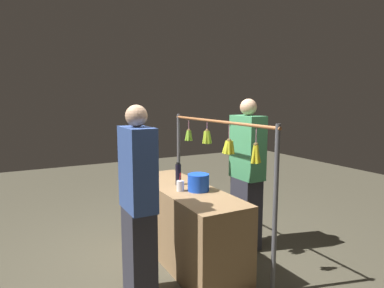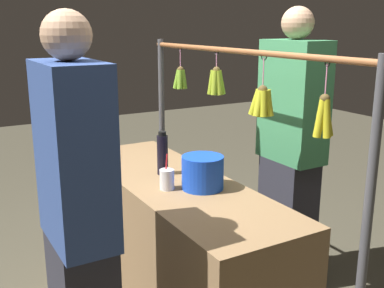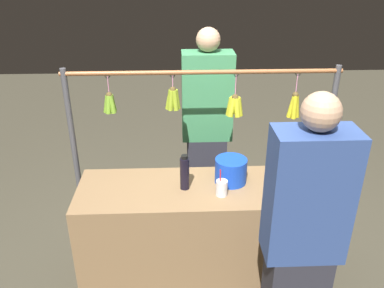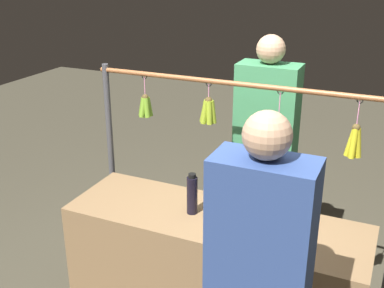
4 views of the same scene
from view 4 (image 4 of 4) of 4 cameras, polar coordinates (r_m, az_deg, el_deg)
The scene contains 6 objects.
market_counter at distance 3.10m, azimuth 2.59°, elevation -15.27°, with size 1.80×0.58×0.82m, color olive.
display_rack at distance 3.09m, azimuth 5.91°, elevation -0.72°, with size 2.04×0.13×1.57m.
water_bottle at distance 2.86m, azimuth 0.01°, elevation -6.02°, with size 0.06×0.06×0.26m.
blue_bucket at distance 2.84m, azimuth 6.78°, elevation -7.18°, with size 0.23×0.23×0.18m, color blue.
drink_cup at distance 2.73m, azimuth 3.94°, elevation -9.08°, with size 0.08×0.08×0.19m.
vendor_person at distance 3.51m, azimuth 8.58°, elevation -2.01°, with size 0.42×0.23×1.79m.
Camera 4 is at (-0.89, 2.32, 2.26)m, focal length 44.88 mm.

